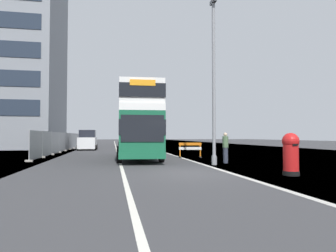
{
  "coord_description": "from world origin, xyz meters",
  "views": [
    {
      "loc": [
        -3.12,
        -12.25,
        1.57
      ],
      "look_at": [
        0.22,
        5.74,
        2.2
      ],
      "focal_mm": 31.73,
      "sensor_mm": 36.0,
      "label": 1
    }
  ],
  "objects_px": {
    "roadworks_barrier": "(190,148)",
    "car_receding_mid": "(131,140)",
    "double_decker_bus": "(138,123)",
    "red_pillar_postbox": "(291,152)",
    "car_oncoming_near": "(88,141)",
    "pedestrian_at_kerb": "(225,148)",
    "lamppost_foreground": "(214,86)",
    "car_receding_far": "(124,139)"
  },
  "relations": [
    {
      "from": "red_pillar_postbox",
      "to": "car_receding_mid",
      "type": "relative_size",
      "value": 0.38
    },
    {
      "from": "roadworks_barrier",
      "to": "double_decker_bus",
      "type": "bearing_deg",
      "value": -176.08
    },
    {
      "from": "car_oncoming_near",
      "to": "pedestrian_at_kerb",
      "type": "xyz_separation_m",
      "value": [
        9.32,
        -18.72,
        -0.16
      ]
    },
    {
      "from": "car_oncoming_near",
      "to": "car_receding_far",
      "type": "xyz_separation_m",
      "value": [
        4.83,
        17.1,
        0.03
      ]
    },
    {
      "from": "roadworks_barrier",
      "to": "car_receding_mid",
      "type": "xyz_separation_m",
      "value": [
        -2.84,
        23.93,
        0.27
      ]
    },
    {
      "from": "lamppost_foreground",
      "to": "roadworks_barrier",
      "type": "height_order",
      "value": "lamppost_foreground"
    },
    {
      "from": "car_oncoming_near",
      "to": "pedestrian_at_kerb",
      "type": "bearing_deg",
      "value": -63.52
    },
    {
      "from": "red_pillar_postbox",
      "to": "car_receding_mid",
      "type": "bearing_deg",
      "value": 97.12
    },
    {
      "from": "lamppost_foreground",
      "to": "red_pillar_postbox",
      "type": "height_order",
      "value": "lamppost_foreground"
    },
    {
      "from": "double_decker_bus",
      "to": "car_receding_far",
      "type": "height_order",
      "value": "double_decker_bus"
    },
    {
      "from": "red_pillar_postbox",
      "to": "pedestrian_at_kerb",
      "type": "bearing_deg",
      "value": 95.56
    },
    {
      "from": "car_oncoming_near",
      "to": "pedestrian_at_kerb",
      "type": "relative_size",
      "value": 2.32
    },
    {
      "from": "roadworks_barrier",
      "to": "car_receding_mid",
      "type": "distance_m",
      "value": 24.1
    },
    {
      "from": "roadworks_barrier",
      "to": "red_pillar_postbox",
      "type": "bearing_deg",
      "value": -82.08
    },
    {
      "from": "double_decker_bus",
      "to": "lamppost_foreground",
      "type": "bearing_deg",
      "value": -55.23
    },
    {
      "from": "car_oncoming_near",
      "to": "car_receding_far",
      "type": "bearing_deg",
      "value": 74.24
    },
    {
      "from": "double_decker_bus",
      "to": "lamppost_foreground",
      "type": "xyz_separation_m",
      "value": [
        3.7,
        -5.33,
        1.82
      ]
    },
    {
      "from": "lamppost_foreground",
      "to": "pedestrian_at_kerb",
      "type": "distance_m",
      "value": 3.71
    },
    {
      "from": "car_receding_far",
      "to": "pedestrian_at_kerb",
      "type": "relative_size",
      "value": 2.44
    },
    {
      "from": "car_receding_mid",
      "to": "car_receding_far",
      "type": "distance_m",
      "value": 7.24
    },
    {
      "from": "car_receding_far",
      "to": "red_pillar_postbox",
      "type": "bearing_deg",
      "value": -83.06
    },
    {
      "from": "car_oncoming_near",
      "to": "car_receding_far",
      "type": "distance_m",
      "value": 17.77
    },
    {
      "from": "car_oncoming_near",
      "to": "red_pillar_postbox",
      "type": "bearing_deg",
      "value": -67.93
    },
    {
      "from": "car_receding_mid",
      "to": "lamppost_foreground",
      "type": "bearing_deg",
      "value": -84.74
    },
    {
      "from": "red_pillar_postbox",
      "to": "roadworks_barrier",
      "type": "bearing_deg",
      "value": 97.92
    },
    {
      "from": "car_receding_mid",
      "to": "double_decker_bus",
      "type": "bearing_deg",
      "value": -92.33
    },
    {
      "from": "red_pillar_postbox",
      "to": "roadworks_barrier",
      "type": "distance_m",
      "value": 10.42
    },
    {
      "from": "roadworks_barrier",
      "to": "car_receding_far",
      "type": "relative_size",
      "value": 0.38
    },
    {
      "from": "red_pillar_postbox",
      "to": "car_receding_far",
      "type": "relative_size",
      "value": 0.39
    },
    {
      "from": "pedestrian_at_kerb",
      "to": "double_decker_bus",
      "type": "bearing_deg",
      "value": 136.81
    },
    {
      "from": "pedestrian_at_kerb",
      "to": "car_oncoming_near",
      "type": "bearing_deg",
      "value": 116.48
    },
    {
      "from": "roadworks_barrier",
      "to": "car_receding_mid",
      "type": "relative_size",
      "value": 0.37
    },
    {
      "from": "lamppost_foreground",
      "to": "car_receding_mid",
      "type": "bearing_deg",
      "value": 95.26
    },
    {
      "from": "roadworks_barrier",
      "to": "car_receding_far",
      "type": "xyz_separation_m",
      "value": [
        -3.61,
        31.13,
        0.4
      ]
    },
    {
      "from": "lamppost_foreground",
      "to": "car_receding_far",
      "type": "xyz_separation_m",
      "value": [
        -3.49,
        36.72,
        -3.27
      ]
    },
    {
      "from": "car_oncoming_near",
      "to": "car_receding_mid",
      "type": "xyz_separation_m",
      "value": [
        5.6,
        9.9,
        -0.1
      ]
    },
    {
      "from": "double_decker_bus",
      "to": "red_pillar_postbox",
      "type": "xyz_separation_m",
      "value": [
        5.26,
        -10.05,
        -1.6
      ]
    },
    {
      "from": "red_pillar_postbox",
      "to": "pedestrian_at_kerb",
      "type": "relative_size",
      "value": 0.96
    },
    {
      "from": "lamppost_foreground",
      "to": "pedestrian_at_kerb",
      "type": "bearing_deg",
      "value": 41.87
    },
    {
      "from": "car_oncoming_near",
      "to": "car_receding_mid",
      "type": "height_order",
      "value": "car_oncoming_near"
    },
    {
      "from": "lamppost_foreground",
      "to": "red_pillar_postbox",
      "type": "relative_size",
      "value": 5.39
    },
    {
      "from": "lamppost_foreground",
      "to": "car_receding_far",
      "type": "relative_size",
      "value": 2.11
    }
  ]
}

